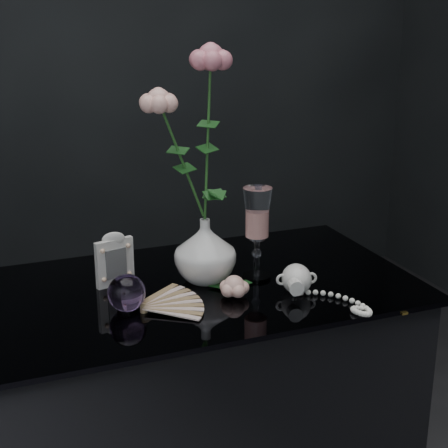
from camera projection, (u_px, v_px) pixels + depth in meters
name	position (u px, v px, depth m)	size (l,w,h in m)	color
table	(192.00, 426.00, 1.71)	(1.05, 0.58, 0.76)	black
vase	(205.00, 250.00, 1.61)	(0.15, 0.15, 0.15)	white
wine_glass	(257.00, 234.00, 1.61)	(0.07, 0.07, 0.22)	white
picture_frame	(114.00, 259.00, 1.58)	(0.10, 0.07, 0.13)	silver
paperweight	(127.00, 293.00, 1.46)	(0.08, 0.08, 0.08)	#A576C0
paper_fan	(144.00, 306.00, 1.46)	(0.26, 0.20, 0.03)	beige
loose_rose	(234.00, 286.00, 1.53)	(0.11, 0.15, 0.05)	#FFB6A4
pearl_jar	(297.00, 278.00, 1.56)	(0.23, 0.24, 0.07)	silver
roses	(194.00, 135.00, 1.52)	(0.20, 0.11, 0.44)	#EBA99B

